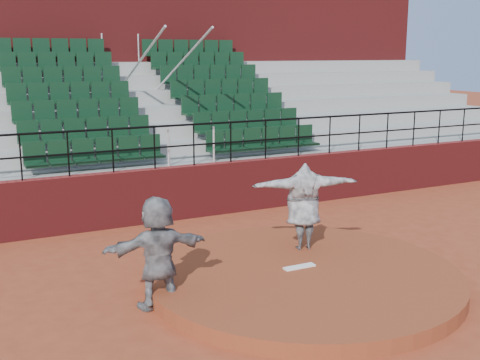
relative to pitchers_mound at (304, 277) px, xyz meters
name	(u,v)px	position (x,y,z in m)	size (l,w,h in m)	color
ground	(304,284)	(0.00, 0.00, -0.12)	(90.00, 90.00, 0.00)	brown
pitchers_mound	(304,277)	(0.00, 0.00, 0.00)	(5.50, 5.50, 0.25)	brown
pitching_rubber	(299,267)	(0.00, 0.15, 0.14)	(0.60, 0.15, 0.03)	white
boundary_wall	(195,191)	(0.00, 5.00, 0.53)	(24.00, 0.30, 1.30)	maroon
wall_railing	(194,136)	(0.00, 5.00, 1.90)	(24.04, 0.05, 1.03)	black
seating_deck	(147,140)	(0.00, 8.65, 1.32)	(24.00, 5.97, 4.63)	gray
press_box_facade	(109,66)	(0.00, 12.60, 3.43)	(24.00, 3.00, 7.10)	maroon
pitcher	(304,206)	(0.64, 1.04, 0.97)	(2.09, 0.57, 1.70)	black
fielder	(158,252)	(-2.60, 0.23, 0.79)	(1.69, 0.54, 1.83)	black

